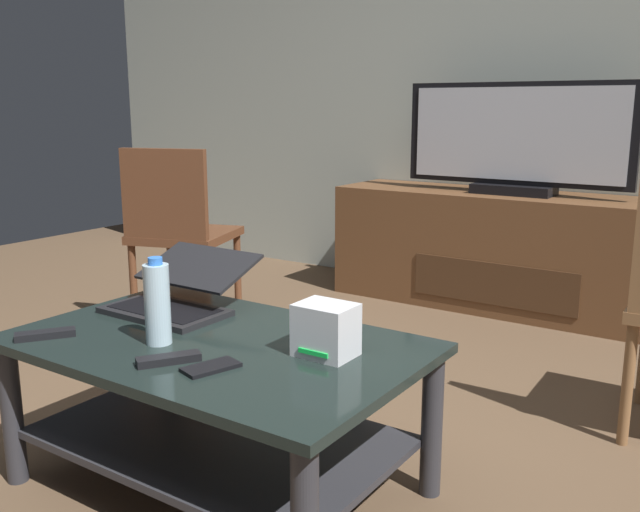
# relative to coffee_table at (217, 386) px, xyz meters

# --- Properties ---
(ground_plane) EXTENTS (7.68, 7.68, 0.00)m
(ground_plane) POSITION_rel_coffee_table_xyz_m (0.02, -0.02, -0.31)
(ground_plane) COLOR brown
(back_wall) EXTENTS (6.40, 0.12, 2.80)m
(back_wall) POSITION_rel_coffee_table_xyz_m (0.02, 2.57, 1.09)
(back_wall) COLOR #A8B2A8
(back_wall) RESTS_ON ground
(coffee_table) EXTENTS (1.13, 0.71, 0.45)m
(coffee_table) POSITION_rel_coffee_table_xyz_m (0.00, 0.00, 0.00)
(coffee_table) COLOR black
(coffee_table) RESTS_ON ground
(media_cabinet) EXTENTS (1.93, 0.52, 0.62)m
(media_cabinet) POSITION_rel_coffee_table_xyz_m (0.07, 2.25, 0.00)
(media_cabinet) COLOR brown
(media_cabinet) RESTS_ON ground
(television) EXTENTS (1.19, 0.20, 0.58)m
(television) POSITION_rel_coffee_table_xyz_m (0.07, 2.23, 0.59)
(television) COLOR black
(television) RESTS_ON media_cabinet
(side_chair) EXTENTS (0.56, 0.56, 0.89)m
(side_chair) POSITION_rel_coffee_table_xyz_m (-1.13, 0.98, 0.20)
(side_chair) COLOR #59331E
(side_chair) RESTS_ON ground
(laptop) EXTENTS (0.38, 0.38, 0.17)m
(laptop) POSITION_rel_coffee_table_xyz_m (-0.30, 0.16, 0.19)
(laptop) COLOR black
(laptop) RESTS_ON coffee_table
(router_box) EXTENTS (0.15, 0.12, 0.14)m
(router_box) POSITION_rel_coffee_table_xyz_m (0.32, 0.07, 0.21)
(router_box) COLOR silver
(router_box) RESTS_ON coffee_table
(water_bottle_near) EXTENTS (0.07, 0.07, 0.24)m
(water_bottle_near) POSITION_rel_coffee_table_xyz_m (-0.11, -0.10, 0.25)
(water_bottle_near) COLOR silver
(water_bottle_near) RESTS_ON coffee_table
(cell_phone) EXTENTS (0.11, 0.15, 0.01)m
(cell_phone) POSITION_rel_coffee_table_xyz_m (0.14, -0.17, 0.14)
(cell_phone) COLOR black
(cell_phone) RESTS_ON coffee_table
(tv_remote) EXTENTS (0.13, 0.16, 0.02)m
(tv_remote) POSITION_rel_coffee_table_xyz_m (-0.41, -0.25, 0.15)
(tv_remote) COLOR black
(tv_remote) RESTS_ON coffee_table
(soundbar_remote) EXTENTS (0.12, 0.16, 0.02)m
(soundbar_remote) POSITION_rel_coffee_table_xyz_m (0.02, -0.19, 0.15)
(soundbar_remote) COLOR black
(soundbar_remote) RESTS_ON coffee_table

